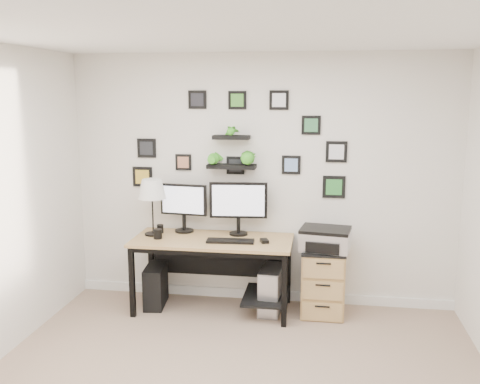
% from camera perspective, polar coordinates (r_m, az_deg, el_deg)
% --- Properties ---
extents(room, '(4.00, 4.00, 4.00)m').
position_cam_1_polar(room, '(5.88, 2.20, -10.85)').
color(room, tan).
rests_on(room, ground).
extents(desk, '(1.60, 0.70, 0.75)m').
position_cam_1_polar(desk, '(5.46, -2.50, -6.18)').
color(desk, tan).
rests_on(desk, ground).
extents(monitor_left, '(0.50, 0.21, 0.51)m').
position_cam_1_polar(monitor_left, '(5.61, -6.04, -1.30)').
color(monitor_left, black).
rests_on(monitor_left, desk).
extents(monitor_right, '(0.59, 0.21, 0.55)m').
position_cam_1_polar(monitor_right, '(5.46, -0.17, -1.28)').
color(monitor_right, black).
rests_on(monitor_right, desk).
extents(keyboard, '(0.47, 0.17, 0.02)m').
position_cam_1_polar(keyboard, '(5.27, -1.03, -5.25)').
color(keyboard, black).
rests_on(keyboard, desk).
extents(mouse, '(0.10, 0.13, 0.03)m').
position_cam_1_polar(mouse, '(5.26, 2.61, -5.23)').
color(mouse, black).
rests_on(mouse, desk).
extents(table_lamp, '(0.29, 0.29, 0.58)m').
position_cam_1_polar(table_lamp, '(5.51, -9.37, 0.18)').
color(table_lamp, black).
rests_on(table_lamp, desk).
extents(mug, '(0.09, 0.09, 0.10)m').
position_cam_1_polar(mug, '(5.45, -8.76, -4.44)').
color(mug, black).
rests_on(mug, desk).
extents(pen_cup, '(0.07, 0.07, 0.09)m').
position_cam_1_polar(pen_cup, '(5.66, -8.51, -3.90)').
color(pen_cup, black).
rests_on(pen_cup, desk).
extents(pc_tower_black, '(0.23, 0.44, 0.43)m').
position_cam_1_polar(pc_tower_black, '(5.73, -8.98, -9.84)').
color(pc_tower_black, black).
rests_on(pc_tower_black, ground).
extents(pc_tower_grey, '(0.24, 0.48, 0.46)m').
position_cam_1_polar(pc_tower_grey, '(5.52, 3.37, -10.36)').
color(pc_tower_grey, gray).
rests_on(pc_tower_grey, ground).
extents(file_cabinet, '(0.43, 0.53, 0.67)m').
position_cam_1_polar(file_cabinet, '(5.51, 8.82, -9.34)').
color(file_cabinet, tan).
rests_on(file_cabinet, ground).
extents(printer, '(0.52, 0.44, 0.22)m').
position_cam_1_polar(printer, '(5.34, 9.08, -4.96)').
color(printer, silver).
rests_on(printer, file_cabinet).
extents(wall_decor, '(2.26, 0.18, 1.08)m').
position_cam_1_polar(wall_decor, '(5.48, -0.33, 4.76)').
color(wall_decor, black).
rests_on(wall_decor, ground).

